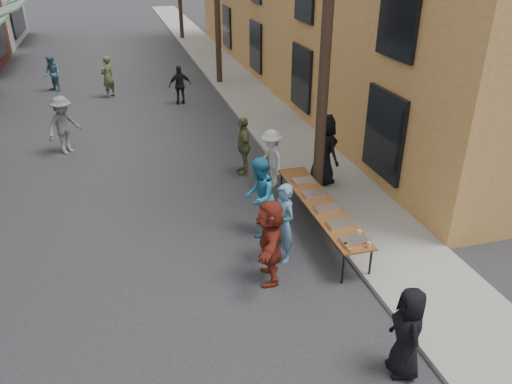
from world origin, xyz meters
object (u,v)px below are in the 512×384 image
serving_table (321,205)px  guest_front_a (408,333)px  catering_tray_sausage (354,240)px  utility_pole_near (328,16)px  server (324,149)px  guest_front_c (259,197)px

serving_table → guest_front_a: (-0.33, -4.17, 0.06)m
catering_tray_sausage → guest_front_a: size_ratio=0.32×
utility_pole_near → catering_tray_sausage: 4.94m
serving_table → server: server is taller
server → utility_pole_near: bearing=133.1°
catering_tray_sausage → guest_front_a: (-0.33, -2.52, -0.02)m
catering_tray_sausage → guest_front_c: bearing=123.3°
guest_front_a → utility_pole_near: bearing=-178.3°
guest_front_c → serving_table: bearing=99.1°
utility_pole_near → serving_table: 4.14m
guest_front_a → server: bearing=178.8°
serving_table → catering_tray_sausage: 1.65m
utility_pole_near → guest_front_a: (-0.90, -5.74, -3.73)m
utility_pole_near → serving_table: bearing=-109.9°
serving_table → guest_front_a: size_ratio=2.59×
guest_front_a → guest_front_c: size_ratio=0.84×
utility_pole_near → guest_front_c: size_ratio=4.91×
utility_pole_near → catering_tray_sausage: utility_pole_near is taller
serving_table → guest_front_c: 1.39m
guest_front_c → server: server is taller
guest_front_a → guest_front_c: bearing=-157.1°
serving_table → utility_pole_near: bearing=70.1°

